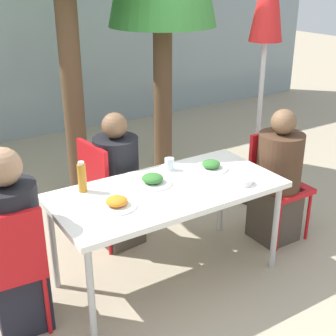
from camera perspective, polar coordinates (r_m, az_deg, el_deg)
name	(u,v)px	position (r m, az deg, el deg)	size (l,w,h in m)	color
ground_plane	(168,276)	(3.58, 0.00, -13.02)	(24.00, 24.00, 0.00)	tan
building_facade	(8,22)	(6.39, -18.97, 16.46)	(10.00, 0.20, 3.00)	#89999E
dining_table	(168,195)	(3.23, 0.00, -3.35)	(1.60, 0.77, 0.73)	white
chair_left	(9,262)	(2.95, -18.80, -10.84)	(0.43, 0.43, 0.89)	red
person_left	(14,247)	(3.00, -18.26, -9.15)	(0.35, 0.35, 1.21)	black
chair_right	(275,176)	(3.98, 12.94, -0.97)	(0.40, 0.40, 0.89)	red
person_right	(278,181)	(3.90, 13.22, -1.58)	(0.36, 0.36, 1.13)	#473D33
chair_far	(105,185)	(3.76, -7.63, -2.02)	(0.45, 0.45, 0.89)	red
person_far	(117,185)	(3.76, -6.20, -2.04)	(0.36, 0.36, 1.12)	#473D33
closed_umbrella	(267,10)	(4.28, 12.03, 18.35)	(0.36, 0.36, 2.42)	#333333
plate_0	(117,203)	(2.97, -6.26, -4.29)	(0.25, 0.25, 0.07)	white
plate_1	(211,166)	(3.51, 5.27, 0.25)	(0.25, 0.25, 0.07)	white
plate_2	(153,180)	(3.26, -1.89, -1.51)	(0.27, 0.27, 0.07)	white
bottle	(82,177)	(3.17, -10.44, -1.12)	(0.06, 0.06, 0.22)	#B7751E
drinking_cup	(169,164)	(3.47, 0.16, 0.47)	(0.07, 0.07, 0.09)	silver
salad_bowl	(242,181)	(3.30, 9.03, -1.57)	(0.14, 0.14, 0.05)	white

